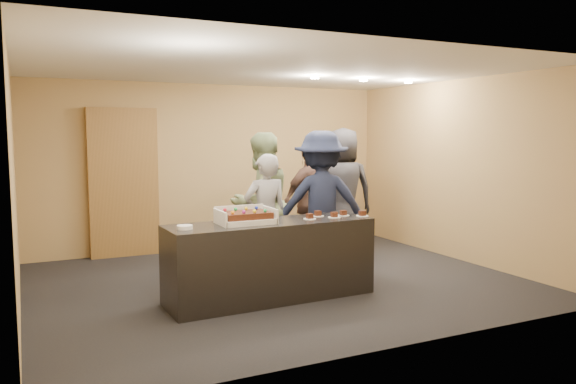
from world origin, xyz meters
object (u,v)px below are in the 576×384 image
object	(u,v)px
serving_counter	(271,260)
person_server_grey	(266,217)
person_navy_man	(321,203)
plate_stack	(185,227)
storage_cabinet	(124,183)
person_dark_suit	(342,191)
person_sage_man	(261,204)
cake_box	(245,219)
sheet_cake	(246,215)
person_brown_extra	(312,201)

from	to	relation	value
serving_counter	person_server_grey	xyz separation A→B (m)	(0.30, 0.84, 0.37)
person_navy_man	plate_stack	bearing A→B (deg)	40.33
serving_counter	storage_cabinet	bearing A→B (deg)	108.06
person_dark_suit	serving_counter	bearing A→B (deg)	57.80
storage_cabinet	person_sage_man	xyz separation A→B (m)	(1.48, -1.94, -0.19)
serving_counter	person_dark_suit	size ratio (longest dim) A/B	1.21
storage_cabinet	person_server_grey	world-z (taller)	storage_cabinet
cake_box	person_dark_suit	world-z (taller)	person_dark_suit
serving_counter	sheet_cake	xyz separation A→B (m)	(-0.30, -0.00, 0.55)
storage_cabinet	person_server_grey	distance (m)	2.66
person_dark_suit	person_navy_man	bearing A→B (deg)	63.97
storage_cabinet	person_sage_man	size ratio (longest dim) A/B	1.20
person_sage_man	person_server_grey	bearing A→B (deg)	63.12
person_server_grey	person_navy_man	size ratio (longest dim) A/B	0.85
person_sage_man	person_brown_extra	bearing A→B (deg)	-171.22
serving_counter	person_server_grey	size ratio (longest dim) A/B	1.46
person_dark_suit	person_server_grey	bearing A→B (deg)	44.65
cake_box	plate_stack	bearing A→B (deg)	-172.15
cake_box	sheet_cake	xyz separation A→B (m)	(-0.00, -0.02, 0.05)
person_sage_man	person_navy_man	size ratio (longest dim) A/B	0.99
cake_box	person_sage_man	xyz separation A→B (m)	(0.66, 1.11, 0.01)
serving_counter	person_navy_man	world-z (taller)	person_navy_man
serving_counter	storage_cabinet	size ratio (longest dim) A/B	1.05
person_sage_man	sheet_cake	bearing A→B (deg)	44.03
sheet_cake	person_brown_extra	world-z (taller)	person_brown_extra
plate_stack	sheet_cake	bearing A→B (deg)	6.05
person_navy_man	person_server_grey	bearing A→B (deg)	10.83
sheet_cake	person_navy_man	xyz separation A→B (m)	(1.36, 0.73, -0.03)
cake_box	person_navy_man	bearing A→B (deg)	27.28
sheet_cake	person_navy_man	distance (m)	1.54
sheet_cake	person_dark_suit	bearing A→B (deg)	37.00
person_navy_man	person_dark_suit	distance (m)	1.37
storage_cabinet	cake_box	distance (m)	3.16
storage_cabinet	cake_box	size ratio (longest dim) A/B	3.70
person_dark_suit	sheet_cake	bearing A→B (deg)	53.86
cake_box	sheet_cake	distance (m)	0.06
person_navy_man	person_dark_suit	xyz separation A→B (m)	(0.93, 1.01, 0.03)
serving_counter	person_sage_man	bearing A→B (deg)	70.43
plate_stack	person_navy_man	distance (m)	2.23
plate_stack	person_server_grey	xyz separation A→B (m)	(1.32, 0.91, -0.10)
cake_box	person_navy_man	xyz separation A→B (m)	(1.36, 0.70, 0.02)
plate_stack	person_server_grey	world-z (taller)	person_server_grey
person_server_grey	cake_box	bearing A→B (deg)	52.87
cake_box	plate_stack	xyz separation A→B (m)	(-0.72, -0.10, -0.02)
serving_counter	storage_cabinet	world-z (taller)	storage_cabinet
sheet_cake	person_sage_man	bearing A→B (deg)	59.69
storage_cabinet	person_dark_suit	size ratio (longest dim) A/B	1.15
plate_stack	person_brown_extra	distance (m)	2.93
storage_cabinet	plate_stack	size ratio (longest dim) A/B	13.73
plate_stack	person_dark_suit	size ratio (longest dim) A/B	0.08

